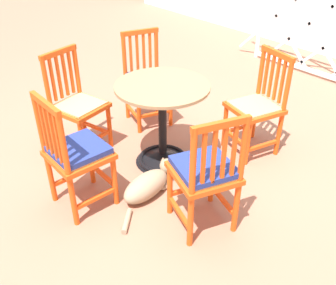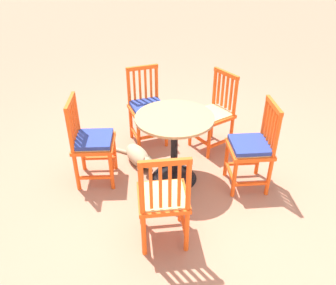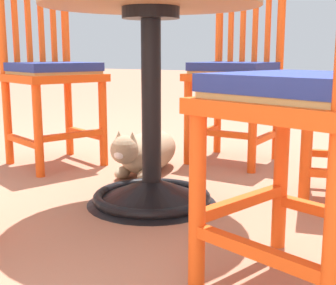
% 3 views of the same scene
% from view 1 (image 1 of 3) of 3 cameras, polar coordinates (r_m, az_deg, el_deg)
% --- Properties ---
extents(ground_plane, '(24.00, 24.00, 0.00)m').
position_cam_1_polar(ground_plane, '(3.29, -2.42, -3.78)').
color(ground_plane, '#A36B51').
extents(cafe_table, '(0.76, 0.76, 0.73)m').
position_cam_1_polar(cafe_table, '(3.21, -0.81, 1.38)').
color(cafe_table, black).
rests_on(cafe_table, ground_plane).
extents(orange_chair_facing_out, '(0.48, 0.48, 0.91)m').
position_cam_1_polar(orange_chair_facing_out, '(3.40, 13.24, 5.22)').
color(orange_chair_facing_out, '#E04C14').
rests_on(orange_chair_facing_out, ground_plane).
extents(orange_chair_at_corner, '(0.49, 0.49, 0.91)m').
position_cam_1_polar(orange_chair_at_corner, '(3.80, -3.18, 9.26)').
color(orange_chair_at_corner, '#E04C14').
rests_on(orange_chair_at_corner, ground_plane).
extents(orange_chair_tucked_in, '(0.49, 0.49, 0.91)m').
position_cam_1_polar(orange_chair_tucked_in, '(3.42, -13.48, 5.36)').
color(orange_chair_tucked_in, '#E04C14').
rests_on(orange_chair_tucked_in, ground_plane).
extents(orange_chair_by_planter, '(0.40, 0.40, 0.91)m').
position_cam_1_polar(orange_chair_by_planter, '(2.74, -13.67, -1.71)').
color(orange_chair_by_planter, '#E04C14').
rests_on(orange_chair_by_planter, ground_plane).
extents(orange_chair_near_fence, '(0.50, 0.50, 0.91)m').
position_cam_1_polar(orange_chair_near_fence, '(2.50, 5.61, -4.56)').
color(orange_chair_near_fence, '#E04C14').
rests_on(orange_chair_near_fence, ground_plane).
extents(tabby_cat, '(0.38, 0.70, 0.23)m').
position_cam_1_polar(tabby_cat, '(2.96, -2.81, -6.23)').
color(tabby_cat, '#9E896B').
rests_on(tabby_cat, ground_plane).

